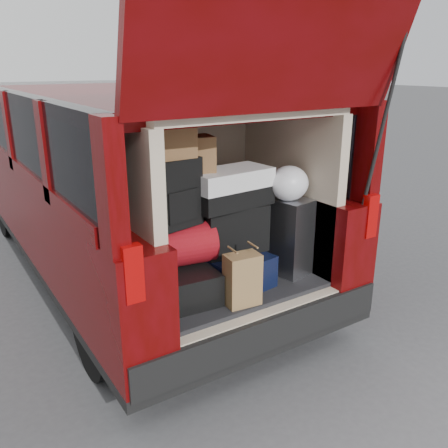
{
  "coord_description": "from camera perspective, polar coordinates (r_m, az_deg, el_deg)",
  "views": [
    {
      "loc": [
        -1.64,
        -2.36,
        2.0
      ],
      "look_at": [
        0.02,
        0.2,
        0.97
      ],
      "focal_mm": 38.0,
      "sensor_mm": 36.0,
      "label": 1
    }
  ],
  "objects": [
    {
      "name": "navy_hardshell",
      "position": [
        3.29,
        0.77,
        -5.31
      ],
      "size": [
        0.48,
        0.56,
        0.22
      ],
      "primitive_type": "cube",
      "rotation": [
        0.0,
        0.0,
        0.13
      ],
      "color": "black",
      "rests_on": "load_floor"
    },
    {
      "name": "load_floor",
      "position": [
        3.55,
        -0.97,
        -10.35
      ],
      "size": [
        1.24,
        1.05,
        0.55
      ],
      "primitive_type": "cube",
      "color": "black",
      "rests_on": "ground"
    },
    {
      "name": "silver_roller",
      "position": [
        3.45,
        7.28,
        -1.3
      ],
      "size": [
        0.3,
        0.41,
        0.55
      ],
      "primitive_type": "cube",
      "rotation": [
        0.0,
        0.0,
        0.19
      ],
      "color": "silver",
      "rests_on": "load_floor"
    },
    {
      "name": "backpack",
      "position": [
        2.91,
        -5.89,
        3.79
      ],
      "size": [
        0.33,
        0.24,
        0.42
      ],
      "primitive_type": "cube",
      "rotation": [
        0.0,
        0.0,
        0.21
      ],
      "color": "black",
      "rests_on": "red_duffel"
    },
    {
      "name": "black_soft_case",
      "position": [
        3.24,
        0.89,
        -0.49
      ],
      "size": [
        0.47,
        0.3,
        0.33
      ],
      "primitive_type": "cube",
      "rotation": [
        0.0,
        0.0,
        -0.07
      ],
      "color": "black",
      "rests_on": "navy_hardshell"
    },
    {
      "name": "plastic_bag_right",
      "position": [
        3.28,
        7.79,
        4.88
      ],
      "size": [
        0.3,
        0.29,
        0.24
      ],
      "primitive_type": "ellipsoid",
      "rotation": [
        0.0,
        0.0,
        -0.1
      ],
      "color": "white",
      "rests_on": "silver_roller"
    },
    {
      "name": "twotone_duffel",
      "position": [
        3.14,
        0.7,
        4.39
      ],
      "size": [
        0.58,
        0.33,
        0.25
      ],
      "primitive_type": "cube",
      "rotation": [
        0.0,
        0.0,
        0.08
      ],
      "color": "white",
      "rests_on": "black_soft_case"
    },
    {
      "name": "red_duffel",
      "position": [
        3.05,
        -5.34,
        -2.42
      ],
      "size": [
        0.47,
        0.35,
        0.28
      ],
      "primitive_type": "cube",
      "rotation": [
        0.0,
        0.0,
        -0.15
      ],
      "color": "maroon",
      "rests_on": "black_hardshell"
    },
    {
      "name": "kraft_bag",
      "position": [
        2.99,
        2.22,
        -6.7
      ],
      "size": [
        0.23,
        0.16,
        0.34
      ],
      "primitive_type": "cube",
      "rotation": [
        0.0,
        0.0,
        -0.1
      ],
      "color": "olive",
      "rests_on": "load_floor"
    },
    {
      "name": "grocery_sack_upper",
      "position": [
        3.02,
        -3.55,
        8.41
      ],
      "size": [
        0.26,
        0.22,
        0.23
      ],
      "primitive_type": "cube",
      "rotation": [
        0.0,
        0.0,
        -0.19
      ],
      "color": "brown",
      "rests_on": "twotone_duffel"
    },
    {
      "name": "grocery_sack_lower",
      "position": [
        2.86,
        -6.09,
        9.95
      ],
      "size": [
        0.23,
        0.19,
        0.2
      ],
      "primitive_type": "cube",
      "rotation": [
        0.0,
        0.0,
        0.04
      ],
      "color": "brown",
      "rests_on": "backpack"
    },
    {
      "name": "ground",
      "position": [
        3.5,
        1.54,
        -16.12
      ],
      "size": [
        80.0,
        80.0,
        0.0
      ],
      "primitive_type": "plane",
      "color": "#3E3E41",
      "rests_on": "ground"
    },
    {
      "name": "minivan",
      "position": [
        4.65,
        -11.45,
        4.79
      ],
      "size": [
        1.9,
        5.35,
        2.77
      ],
      "color": "black",
      "rests_on": "ground"
    },
    {
      "name": "black_hardshell",
      "position": [
        3.12,
        -5.36,
        -6.91
      ],
      "size": [
        0.42,
        0.56,
        0.21
      ],
      "primitive_type": "cube",
      "rotation": [
        0.0,
        0.0,
        -0.08
      ],
      "color": "black",
      "rests_on": "load_floor"
    }
  ]
}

